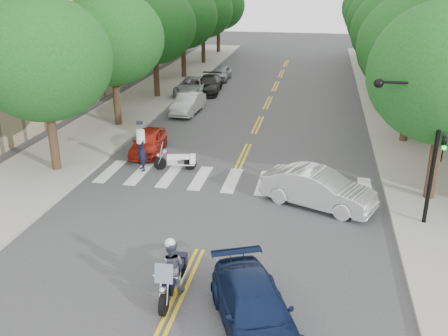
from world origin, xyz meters
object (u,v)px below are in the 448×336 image
(motorcycle_police, at_px, (172,270))
(sedan_blue, at_px, (255,309))
(officer_standing, at_px, (141,151))
(motorcycle_parked, at_px, (179,160))
(convertible, at_px, (318,189))

(motorcycle_police, xyz_separation_m, sedan_blue, (2.70, -1.14, -0.21))
(motorcycle_police, bearing_deg, officer_standing, -66.87)
(motorcycle_police, bearing_deg, sedan_blue, 155.50)
(motorcycle_parked, distance_m, officer_standing, 1.90)
(motorcycle_parked, relative_size, sedan_blue, 0.46)
(officer_standing, xyz_separation_m, sedan_blue, (7.15, -10.82, -0.35))
(motorcycle_parked, bearing_deg, sedan_blue, -165.76)
(motorcycle_parked, height_order, officer_standing, officer_standing)
(convertible, xyz_separation_m, sedan_blue, (-1.55, -8.38, -0.12))
(motorcycle_parked, xyz_separation_m, convertible, (6.94, -2.92, 0.31))
(convertible, bearing_deg, officer_standing, 96.64)
(motorcycle_parked, xyz_separation_m, sedan_blue, (5.39, -11.30, 0.19))
(motorcycle_parked, distance_m, sedan_blue, 12.52)
(motorcycle_parked, bearing_deg, motorcycle_police, -176.44)
(motorcycle_police, bearing_deg, motorcycle_parked, -76.75)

